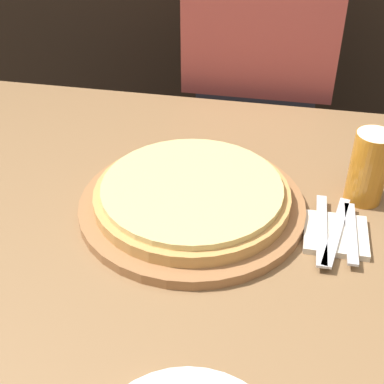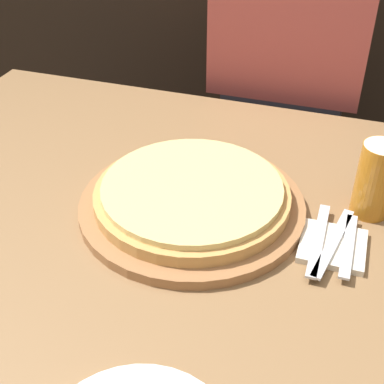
# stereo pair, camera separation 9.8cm
# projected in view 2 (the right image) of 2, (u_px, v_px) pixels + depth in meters

# --- Properties ---
(dining_table) EXTENTS (1.28, 1.10, 0.74)m
(dining_table) POSITION_uv_depth(u_px,v_px,m) (155.00, 360.00, 1.17)
(dining_table) COLOR olive
(dining_table) RESTS_ON ground_plane
(pizza_on_board) EXTENTS (0.42, 0.42, 0.06)m
(pizza_on_board) POSITION_uv_depth(u_px,v_px,m) (192.00, 198.00, 0.99)
(pizza_on_board) COLOR #99663D
(pizza_on_board) RESTS_ON dining_table
(beer_glass) EXTENTS (0.07, 0.07, 0.14)m
(beer_glass) POSITION_uv_depth(u_px,v_px,m) (376.00, 177.00, 0.95)
(beer_glass) COLOR #B7701E
(beer_glass) RESTS_ON dining_table
(napkin_stack) EXTENTS (0.11, 0.11, 0.01)m
(napkin_stack) POSITION_uv_depth(u_px,v_px,m) (333.00, 246.00, 0.91)
(napkin_stack) COLOR beige
(napkin_stack) RESTS_ON dining_table
(fork) EXTENTS (0.02, 0.19, 0.00)m
(fork) POSITION_uv_depth(u_px,v_px,m) (318.00, 239.00, 0.91)
(fork) COLOR silver
(fork) RESTS_ON napkin_stack
(dinner_knife) EXTENTS (0.05, 0.19, 0.00)m
(dinner_knife) POSITION_uv_depth(u_px,v_px,m) (333.00, 242.00, 0.90)
(dinner_knife) COLOR silver
(dinner_knife) RESTS_ON napkin_stack
(spoon) EXTENTS (0.02, 0.17, 0.00)m
(spoon) POSITION_uv_depth(u_px,v_px,m) (348.00, 245.00, 0.90)
(spoon) COLOR silver
(spoon) RESTS_ON napkin_stack
(diner_person) EXTENTS (0.40, 0.20, 1.31)m
(diner_person) POSITION_uv_depth(u_px,v_px,m) (282.00, 114.00, 1.53)
(diner_person) COLOR #33333D
(diner_person) RESTS_ON ground_plane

